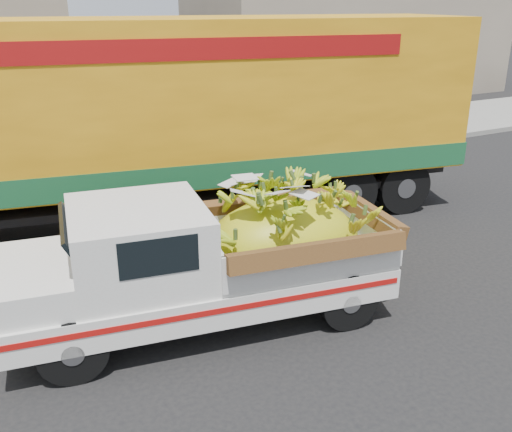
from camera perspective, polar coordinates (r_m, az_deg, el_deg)
ground at (r=8.35m, az=-7.72°, el=-8.76°), size 100.00×100.00×0.00m
curb at (r=13.42m, az=-16.54°, el=2.53°), size 60.00×0.25×0.15m
sidewalk at (r=15.41m, az=-18.26°, el=4.64°), size 60.00×4.00×0.14m
building_right at (r=27.14m, az=9.48°, el=18.29°), size 14.00×6.00×6.00m
pickup_truck at (r=7.57m, az=-2.74°, el=-3.90°), size 5.18×2.57×1.74m
semi_trailer at (r=10.86m, az=-9.59°, el=10.08°), size 12.08×4.65×3.80m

